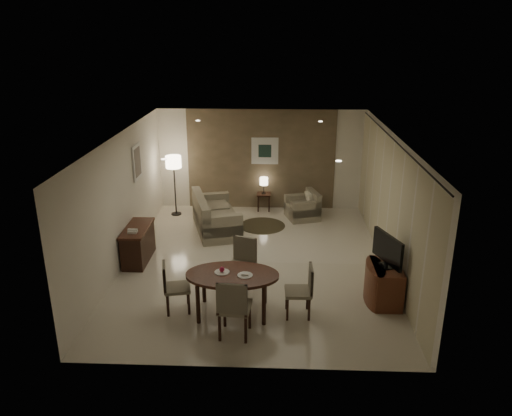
{
  "coord_description": "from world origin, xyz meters",
  "views": [
    {
      "loc": [
        0.41,
        -9.55,
        4.66
      ],
      "look_at": [
        0.0,
        0.2,
        1.15
      ],
      "focal_mm": 35.0,
      "sensor_mm": 36.0,
      "label": 1
    }
  ],
  "objects_px": {
    "console_desk": "(138,244)",
    "armchair": "(302,205)",
    "dining_table": "(233,294)",
    "tv_cabinet": "(385,284)",
    "chair_near": "(235,306)",
    "chair_far": "(240,266)",
    "chair_right": "(298,291)",
    "side_table": "(264,202)",
    "sofa": "(216,213)",
    "floor_lamp": "(175,186)",
    "chair_left": "(177,287)"
  },
  "relations": [
    {
      "from": "console_desk",
      "to": "tv_cabinet",
      "type": "relative_size",
      "value": 1.33
    },
    {
      "from": "dining_table",
      "to": "chair_far",
      "type": "height_order",
      "value": "chair_far"
    },
    {
      "from": "dining_table",
      "to": "chair_left",
      "type": "height_order",
      "value": "chair_left"
    },
    {
      "from": "tv_cabinet",
      "to": "floor_lamp",
      "type": "bearing_deg",
      "value": 137.1
    },
    {
      "from": "chair_left",
      "to": "side_table",
      "type": "bearing_deg",
      "value": -27.46
    },
    {
      "from": "tv_cabinet",
      "to": "chair_left",
      "type": "height_order",
      "value": "chair_left"
    },
    {
      "from": "chair_right",
      "to": "floor_lamp",
      "type": "bearing_deg",
      "value": -149.17
    },
    {
      "from": "dining_table",
      "to": "tv_cabinet",
      "type": "bearing_deg",
      "value": 10.6
    },
    {
      "from": "tv_cabinet",
      "to": "chair_right",
      "type": "xyz_separation_m",
      "value": [
        -1.59,
        -0.52,
        0.11
      ]
    },
    {
      "from": "tv_cabinet",
      "to": "chair_far",
      "type": "xyz_separation_m",
      "value": [
        -2.64,
        0.28,
        0.15
      ]
    },
    {
      "from": "chair_far",
      "to": "chair_left",
      "type": "bearing_deg",
      "value": -124.91
    },
    {
      "from": "chair_left",
      "to": "floor_lamp",
      "type": "height_order",
      "value": "floor_lamp"
    },
    {
      "from": "chair_near",
      "to": "chair_right",
      "type": "distance_m",
      "value": 1.21
    },
    {
      "from": "armchair",
      "to": "floor_lamp",
      "type": "bearing_deg",
      "value": -108.95
    },
    {
      "from": "sofa",
      "to": "floor_lamp",
      "type": "height_order",
      "value": "floor_lamp"
    },
    {
      "from": "tv_cabinet",
      "to": "armchair",
      "type": "distance_m",
      "value": 4.37
    },
    {
      "from": "chair_far",
      "to": "armchair",
      "type": "relative_size",
      "value": 1.26
    },
    {
      "from": "chair_near",
      "to": "floor_lamp",
      "type": "bearing_deg",
      "value": -64.29
    },
    {
      "from": "tv_cabinet",
      "to": "floor_lamp",
      "type": "xyz_separation_m",
      "value": [
        -4.64,
        4.31,
        0.45
      ]
    },
    {
      "from": "console_desk",
      "to": "chair_left",
      "type": "xyz_separation_m",
      "value": [
        1.22,
        -1.96,
        0.07
      ]
    },
    {
      "from": "chair_near",
      "to": "side_table",
      "type": "xyz_separation_m",
      "value": [
        0.3,
        5.91,
        -0.28
      ]
    },
    {
      "from": "tv_cabinet",
      "to": "chair_near",
      "type": "relative_size",
      "value": 0.87
    },
    {
      "from": "console_desk",
      "to": "armchair",
      "type": "distance_m",
      "value": 4.48
    },
    {
      "from": "sofa",
      "to": "side_table",
      "type": "xyz_separation_m",
      "value": [
        1.12,
        1.5,
        -0.2
      ]
    },
    {
      "from": "tv_cabinet",
      "to": "side_table",
      "type": "xyz_separation_m",
      "value": [
        -2.32,
        4.75,
        -0.11
      ]
    },
    {
      "from": "tv_cabinet",
      "to": "chair_right",
      "type": "distance_m",
      "value": 1.68
    },
    {
      "from": "chair_left",
      "to": "side_table",
      "type": "xyz_separation_m",
      "value": [
        1.36,
        5.21,
        -0.21
      ]
    },
    {
      "from": "chair_near",
      "to": "armchair",
      "type": "bearing_deg",
      "value": -98.44
    },
    {
      "from": "chair_near",
      "to": "side_table",
      "type": "relative_size",
      "value": 2.21
    },
    {
      "from": "floor_lamp",
      "to": "chair_right",
      "type": "bearing_deg",
      "value": -57.76
    },
    {
      "from": "chair_right",
      "to": "side_table",
      "type": "height_order",
      "value": "chair_right"
    },
    {
      "from": "dining_table",
      "to": "chair_near",
      "type": "bearing_deg",
      "value": -81.99
    },
    {
      "from": "dining_table",
      "to": "side_table",
      "type": "relative_size",
      "value": 3.39
    },
    {
      "from": "armchair",
      "to": "side_table",
      "type": "height_order",
      "value": "armchair"
    },
    {
      "from": "console_desk",
      "to": "side_table",
      "type": "bearing_deg",
      "value": 51.64
    },
    {
      "from": "dining_table",
      "to": "floor_lamp",
      "type": "bearing_deg",
      "value": 111.82
    },
    {
      "from": "tv_cabinet",
      "to": "sofa",
      "type": "distance_m",
      "value": 4.73
    },
    {
      "from": "chair_left",
      "to": "sofa",
      "type": "height_order",
      "value": "chair_left"
    },
    {
      "from": "chair_left",
      "to": "armchair",
      "type": "distance_m",
      "value": 5.21
    },
    {
      "from": "chair_right",
      "to": "chair_near",
      "type": "bearing_deg",
      "value": -59.52
    },
    {
      "from": "chair_far",
      "to": "console_desk",
      "type": "bearing_deg",
      "value": 171.31
    },
    {
      "from": "console_desk",
      "to": "armchair",
      "type": "bearing_deg",
      "value": 36.66
    },
    {
      "from": "floor_lamp",
      "to": "chair_left",
      "type": "bearing_deg",
      "value": -78.57
    },
    {
      "from": "console_desk",
      "to": "dining_table",
      "type": "bearing_deg",
      "value": -42.64
    },
    {
      "from": "tv_cabinet",
      "to": "side_table",
      "type": "bearing_deg",
      "value": 116.01
    },
    {
      "from": "chair_far",
      "to": "chair_left",
      "type": "relative_size",
      "value": 1.12
    },
    {
      "from": "armchair",
      "to": "floor_lamp",
      "type": "xyz_separation_m",
      "value": [
        -3.34,
        0.14,
        0.44
      ]
    },
    {
      "from": "sofa",
      "to": "dining_table",
      "type": "bearing_deg",
      "value": 174.56
    },
    {
      "from": "tv_cabinet",
      "to": "chair_near",
      "type": "bearing_deg",
      "value": -156.03
    },
    {
      "from": "tv_cabinet",
      "to": "chair_near",
      "type": "distance_m",
      "value": 2.87
    }
  ]
}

